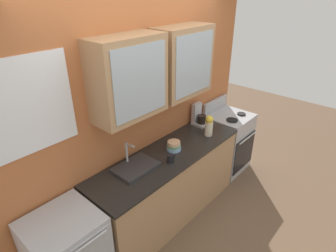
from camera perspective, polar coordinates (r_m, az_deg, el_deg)
ground_plane at (r=3.70m, az=0.10°, el=-17.28°), size 10.00×10.00×0.00m
back_wall_unit at (r=3.03m, az=-4.19°, el=6.49°), size 3.49×0.43×2.82m
counter at (r=3.40m, az=0.11°, el=-11.94°), size 2.02×0.61×0.89m
stove_range at (r=4.32m, az=11.99°, el=-3.13°), size 0.60×0.61×1.07m
sink_faucet at (r=2.92m, az=-6.67°, el=-8.19°), size 0.44×0.31×0.26m
bowl_stack at (r=3.18m, az=1.20°, el=-4.07°), size 0.17×0.17×0.11m
vase at (r=3.49m, az=8.34°, el=0.10°), size 0.10×0.10×0.27m
cup_near_sink at (r=2.98m, az=0.57°, el=-6.61°), size 0.11×0.08×0.08m
coffee_maker at (r=3.76m, az=6.30°, el=1.91°), size 0.17×0.20×0.29m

